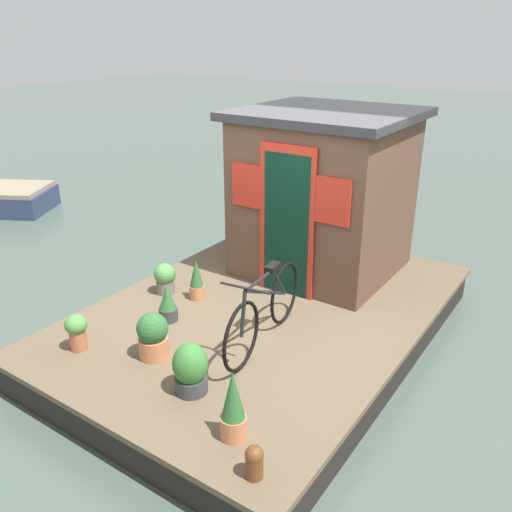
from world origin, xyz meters
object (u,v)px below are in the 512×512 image
object	(u,v)px
potted_plant_succulent	(191,369)
potted_plant_ivy	(196,280)
potted_plant_fern	(77,330)
potted_plant_thyme	(165,278)
potted_plant_basil	(233,407)
potted_plant_sage	(168,304)
houseboat_cabin	(324,192)
bicycle	(265,310)
potted_plant_rosemary	(153,335)
mooring_bollard	(254,461)

from	to	relation	value
potted_plant_succulent	potted_plant_ivy	bearing A→B (deg)	38.52
potted_plant_fern	potted_plant_thyme	size ratio (longest dim) A/B	1.01
potted_plant_basil	potted_plant_thyme	bearing A→B (deg)	54.52
potted_plant_sage	potted_plant_ivy	size ratio (longest dim) A/B	0.81
houseboat_cabin	potted_plant_ivy	xyz separation A→B (m)	(-1.62, 0.78, -0.81)
houseboat_cabin	potted_plant_fern	bearing A→B (deg)	161.53
bicycle	potted_plant_succulent	xyz separation A→B (m)	(-1.03, 0.09, -0.15)
potted_plant_fern	potted_plant_rosemary	world-z (taller)	potted_plant_rosemary
potted_plant_thyme	potted_plant_ivy	bearing A→B (deg)	-75.88
potted_plant_succulent	potted_plant_sage	bearing A→B (deg)	51.67
bicycle	potted_plant_fern	xyz separation A→B (m)	(-1.15, 1.46, -0.16)
mooring_bollard	potted_plant_fern	bearing A→B (deg)	81.01
potted_plant_thyme	potted_plant_rosemary	world-z (taller)	potted_plant_rosemary
potted_plant_fern	mooring_bollard	xyz separation A→B (m)	(-0.38, -2.38, -0.07)
potted_plant_succulent	potted_plant_thyme	world-z (taller)	potted_plant_succulent
potted_plant_rosemary	mooring_bollard	bearing A→B (deg)	-113.00
potted_plant_basil	potted_plant_thyme	world-z (taller)	potted_plant_basil
bicycle	potted_plant_fern	world-z (taller)	bicycle
potted_plant_fern	potted_plant_ivy	world-z (taller)	potted_plant_ivy
houseboat_cabin	potted_plant_sage	world-z (taller)	houseboat_cabin
bicycle	potted_plant_thyme	xyz separation A→B (m)	(0.26, 1.61, -0.18)
potted_plant_thyme	mooring_bollard	size ratio (longest dim) A/B	1.41
houseboat_cabin	potted_plant_rosemary	size ratio (longest dim) A/B	4.41
potted_plant_ivy	mooring_bollard	size ratio (longest dim) A/B	1.86
potted_plant_fern	potted_plant_sage	xyz separation A→B (m)	(0.94, -0.34, -0.02)
houseboat_cabin	potted_plant_rosemary	bearing A→B (deg)	173.25
bicycle	potted_plant_sage	distance (m)	1.16
potted_plant_succulent	potted_plant_thyme	xyz separation A→B (m)	(1.29, 1.52, -0.03)
potted_plant_rosemary	potted_plant_thyme	bearing A→B (deg)	38.58
bicycle	potted_plant_thyme	distance (m)	1.64
potted_plant_ivy	mooring_bollard	xyz separation A→B (m)	(-1.89, -2.12, -0.10)
potted_plant_rosemary	potted_plant_fern	bearing A→B (deg)	114.92
potted_plant_succulent	potted_plant_fern	bearing A→B (deg)	95.10
potted_plant_fern	potted_plant_basil	bearing A→B (deg)	-93.77
potted_plant_succulent	potted_plant_rosemary	size ratio (longest dim) A/B	1.01
potted_plant_succulent	potted_plant_sage	size ratio (longest dim) A/B	1.18
potted_plant_basil	potted_plant_succulent	bearing A→B (deg)	68.59
houseboat_cabin	potted_plant_basil	world-z (taller)	houseboat_cabin
bicycle	potted_plant_basil	bearing A→B (deg)	-156.47
potted_plant_succulent	potted_plant_basil	size ratio (longest dim) A/B	0.78
potted_plant_ivy	potted_plant_fern	bearing A→B (deg)	170.22
potted_plant_rosemary	potted_plant_basil	bearing A→B (deg)	-109.60
houseboat_cabin	bicycle	xyz separation A→B (m)	(-1.98, -0.42, -0.67)
houseboat_cabin	bicycle	size ratio (longest dim) A/B	1.25
houseboat_cabin	potted_plant_ivy	world-z (taller)	houseboat_cabin
potted_plant_ivy	bicycle	bearing A→B (deg)	-106.87
potted_plant_fern	potted_plant_basil	world-z (taller)	potted_plant_basil
potted_plant_ivy	potted_plant_rosemary	size ratio (longest dim) A/B	1.07
potted_plant_fern	potted_plant_basil	distance (m)	2.03
houseboat_cabin	potted_plant_succulent	distance (m)	3.13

